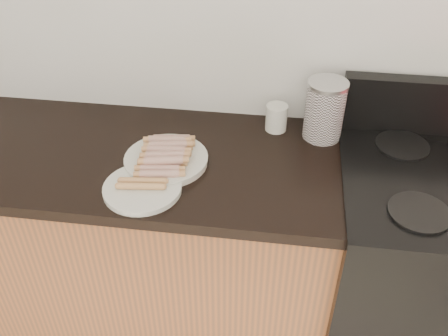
# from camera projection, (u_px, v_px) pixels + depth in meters

# --- Properties ---
(wall_back) EXTENTS (4.00, 0.04, 2.60)m
(wall_back) POSITION_uv_depth(u_px,v_px,m) (232.00, 10.00, 1.65)
(wall_back) COLOR silver
(wall_back) RESTS_ON ground
(cabinet_base) EXTENTS (2.20, 0.59, 0.86)m
(cabinet_base) POSITION_uv_depth(u_px,v_px,m) (49.00, 240.00, 2.02)
(cabinet_base) COLOR #9C5429
(cabinet_base) RESTS_ON floor
(counter_slab) EXTENTS (2.20, 0.62, 0.04)m
(counter_slab) POSITION_uv_depth(u_px,v_px,m) (21.00, 150.00, 1.74)
(counter_slab) COLOR black
(counter_slab) RESTS_ON cabinet_base
(stove) EXTENTS (0.76, 0.65, 0.91)m
(stove) POSITION_uv_depth(u_px,v_px,m) (429.00, 278.00, 1.83)
(stove) COLOR black
(stove) RESTS_ON floor
(burner_near_left) EXTENTS (0.18, 0.18, 0.01)m
(burner_near_left) POSITION_uv_depth(u_px,v_px,m) (419.00, 212.00, 1.43)
(burner_near_left) COLOR black
(burner_near_left) RESTS_ON stove
(burner_far_left) EXTENTS (0.18, 0.18, 0.01)m
(burner_far_left) POSITION_uv_depth(u_px,v_px,m) (402.00, 145.00, 1.70)
(burner_far_left) COLOR black
(burner_far_left) RESTS_ON stove
(main_plate) EXTENTS (0.32, 0.32, 0.02)m
(main_plate) POSITION_uv_depth(u_px,v_px,m) (166.00, 161.00, 1.64)
(main_plate) COLOR white
(main_plate) RESTS_ON counter_slab
(side_plate) EXTENTS (0.28, 0.28, 0.02)m
(side_plate) POSITION_uv_depth(u_px,v_px,m) (142.00, 188.00, 1.53)
(side_plate) COLOR silver
(side_plate) RESTS_ON counter_slab
(hotdog_pile) EXTENTS (0.13, 0.24, 0.05)m
(hotdog_pile) POSITION_uv_depth(u_px,v_px,m) (166.00, 153.00, 1.62)
(hotdog_pile) COLOR maroon
(hotdog_pile) RESTS_ON main_plate
(plain_sausages) EXTENTS (0.14, 0.06, 0.02)m
(plain_sausages) POSITION_uv_depth(u_px,v_px,m) (142.00, 183.00, 1.52)
(plain_sausages) COLOR #BA5D3C
(plain_sausages) RESTS_ON side_plate
(canister) EXTENTS (0.14, 0.14, 0.21)m
(canister) POSITION_uv_depth(u_px,v_px,m) (325.00, 110.00, 1.71)
(canister) COLOR silver
(canister) RESTS_ON counter_slab
(mug) EXTENTS (0.10, 0.10, 0.10)m
(mug) POSITION_uv_depth(u_px,v_px,m) (276.00, 118.00, 1.78)
(mug) COLOR white
(mug) RESTS_ON counter_slab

